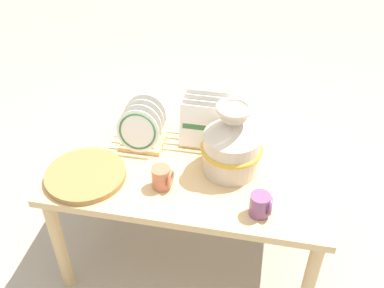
{
  "coord_description": "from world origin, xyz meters",
  "views": [
    {
      "loc": [
        0.29,
        -1.48,
        1.92
      ],
      "look_at": [
        0.0,
        0.0,
        0.72
      ],
      "focal_mm": 42.0,
      "sensor_mm": 36.0,
      "label": 1
    }
  ],
  "objects_px": {
    "dish_rack_square_plates": "(203,126)",
    "ceramic_vase": "(232,143)",
    "wicker_charger_stack": "(86,175)",
    "mug_plum_glaze": "(261,205)",
    "dish_rack_round_plates": "(142,130)",
    "mug_terracotta_glaze": "(162,178)"
  },
  "relations": [
    {
      "from": "dish_rack_square_plates",
      "to": "ceramic_vase",
      "type": "bearing_deg",
      "value": -49.86
    },
    {
      "from": "dish_rack_round_plates",
      "to": "dish_rack_square_plates",
      "type": "xyz_separation_m",
      "value": [
        0.27,
        0.09,
        -0.01
      ]
    },
    {
      "from": "dish_rack_square_plates",
      "to": "mug_terracotta_glaze",
      "type": "height_order",
      "value": "dish_rack_square_plates"
    },
    {
      "from": "dish_rack_round_plates",
      "to": "wicker_charger_stack",
      "type": "relative_size",
      "value": 0.63
    },
    {
      "from": "ceramic_vase",
      "to": "dish_rack_square_plates",
      "type": "distance_m",
      "value": 0.24
    },
    {
      "from": "dish_rack_round_plates",
      "to": "wicker_charger_stack",
      "type": "bearing_deg",
      "value": -123.99
    },
    {
      "from": "wicker_charger_stack",
      "to": "mug_terracotta_glaze",
      "type": "distance_m",
      "value": 0.34
    },
    {
      "from": "mug_plum_glaze",
      "to": "ceramic_vase",
      "type": "bearing_deg",
      "value": 121.67
    },
    {
      "from": "wicker_charger_stack",
      "to": "dish_rack_square_plates",
      "type": "bearing_deg",
      "value": 38.56
    },
    {
      "from": "wicker_charger_stack",
      "to": "mug_plum_glaze",
      "type": "bearing_deg",
      "value": -5.01
    },
    {
      "from": "dish_rack_round_plates",
      "to": "ceramic_vase",
      "type": "bearing_deg",
      "value": -11.62
    },
    {
      "from": "mug_plum_glaze",
      "to": "wicker_charger_stack",
      "type": "bearing_deg",
      "value": 174.99
    },
    {
      "from": "dish_rack_round_plates",
      "to": "mug_terracotta_glaze",
      "type": "relative_size",
      "value": 2.22
    },
    {
      "from": "dish_rack_round_plates",
      "to": "mug_terracotta_glaze",
      "type": "height_order",
      "value": "dish_rack_round_plates"
    },
    {
      "from": "mug_plum_glaze",
      "to": "mug_terracotta_glaze",
      "type": "relative_size",
      "value": 1.0
    },
    {
      "from": "dish_rack_square_plates",
      "to": "wicker_charger_stack",
      "type": "xyz_separation_m",
      "value": [
        -0.45,
        -0.36,
        -0.07
      ]
    },
    {
      "from": "ceramic_vase",
      "to": "wicker_charger_stack",
      "type": "distance_m",
      "value": 0.64
    },
    {
      "from": "mug_terracotta_glaze",
      "to": "dish_rack_round_plates",
      "type": "bearing_deg",
      "value": 122.24
    },
    {
      "from": "mug_plum_glaze",
      "to": "dish_rack_round_plates",
      "type": "bearing_deg",
      "value": 150.05
    },
    {
      "from": "ceramic_vase",
      "to": "wicker_charger_stack",
      "type": "relative_size",
      "value": 0.96
    },
    {
      "from": "ceramic_vase",
      "to": "mug_terracotta_glaze",
      "type": "height_order",
      "value": "ceramic_vase"
    },
    {
      "from": "dish_rack_round_plates",
      "to": "mug_terracotta_glaze",
      "type": "bearing_deg",
      "value": -57.76
    }
  ]
}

